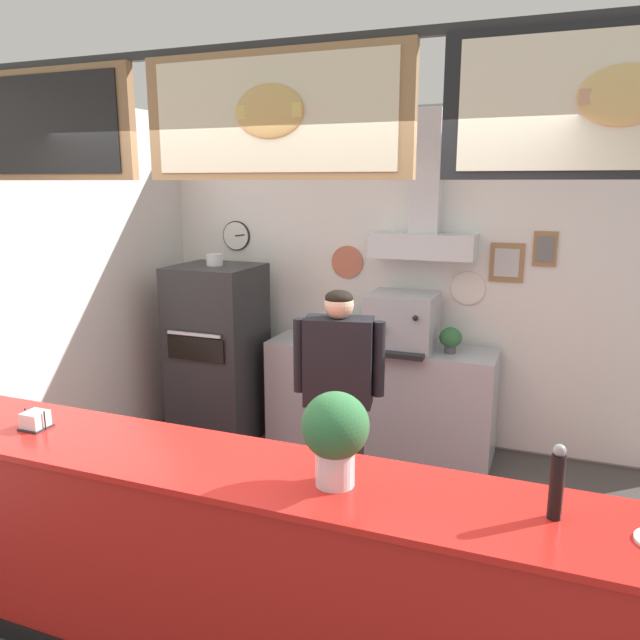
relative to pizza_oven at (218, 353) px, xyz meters
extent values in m
plane|color=#3F3A38|center=(1.54, -1.89, -0.78)|extent=(6.16, 6.16, 0.00)
cube|color=gray|center=(1.54, 0.67, 0.66)|extent=(4.62, 0.12, 2.87)
cube|color=white|center=(1.54, 0.61, 0.66)|extent=(4.58, 0.01, 2.83)
cylinder|color=black|center=(-0.11, 0.59, 0.98)|extent=(0.28, 0.02, 0.28)
cylinder|color=white|center=(-0.11, 0.58, 0.98)|extent=(0.26, 0.01, 0.26)
cube|color=black|center=(-0.06, 0.57, 0.99)|extent=(0.10, 0.01, 0.03)
cylinder|color=#C1664C|center=(1.00, 0.59, 0.78)|extent=(0.29, 0.02, 0.29)
cylinder|color=white|center=(2.07, 0.59, 0.61)|extent=(0.28, 0.02, 0.28)
cube|color=#997047|center=(2.36, 0.59, 0.84)|extent=(0.27, 0.02, 0.32)
cube|color=#BABABA|center=(2.36, 0.58, 0.84)|extent=(0.19, 0.01, 0.23)
cube|color=#997047|center=(2.65, 0.59, 0.96)|extent=(0.18, 0.02, 0.28)
cube|color=slate|center=(2.65, 0.58, 0.96)|extent=(0.13, 0.01, 0.20)
cube|color=silver|center=(1.71, 0.44, 0.97)|extent=(0.85, 0.35, 0.20)
cube|color=silver|center=(1.71, 0.49, 1.56)|extent=(0.24, 0.24, 0.97)
cube|color=#2D2D2D|center=(1.54, -1.99, 2.06)|extent=(4.18, 0.04, 0.04)
cube|color=olive|center=(0.14, -2.02, 1.76)|extent=(1.28, 0.05, 0.55)
cube|color=black|center=(0.14, -2.04, 1.76)|extent=(1.15, 0.01, 0.49)
cube|color=#9E754C|center=(1.54, -2.02, 1.76)|extent=(1.28, 0.05, 0.55)
cube|color=beige|center=(1.54, -2.04, 1.76)|extent=(1.15, 0.01, 0.49)
ellipsoid|color=#DBAD60|center=(1.54, -2.06, 1.78)|extent=(0.33, 0.04, 0.23)
cube|color=#E5C666|center=(1.54, -2.06, 1.78)|extent=(0.31, 0.01, 0.06)
cube|color=black|center=(2.93, -2.02, 1.76)|extent=(1.28, 0.05, 0.55)
cube|color=#F2E5C6|center=(2.93, -2.04, 1.76)|extent=(1.15, 0.01, 0.49)
ellipsoid|color=#E5BC70|center=(2.93, -2.06, 1.78)|extent=(0.31, 0.04, 0.21)
cube|color=tan|center=(2.93, -2.06, 1.78)|extent=(0.29, 0.01, 0.06)
cube|color=red|center=(1.54, -2.36, -0.28)|extent=(3.91, 0.58, 1.00)
cube|color=red|center=(1.54, -2.36, 0.23)|extent=(3.99, 0.61, 0.03)
cube|color=#A3A5AD|center=(1.41, 0.27, -0.32)|extent=(1.92, 0.54, 0.91)
cube|color=gray|center=(1.41, 0.27, -0.62)|extent=(1.83, 0.50, 0.02)
cube|color=#232326|center=(0.00, 0.00, 0.00)|extent=(0.71, 0.68, 1.56)
cube|color=black|center=(0.00, -0.35, 0.12)|extent=(0.53, 0.02, 0.20)
cube|color=silver|center=(0.00, -0.37, 0.25)|extent=(0.50, 0.02, 0.02)
cylinder|color=silver|center=(0.00, 0.00, 0.83)|extent=(0.14, 0.14, 0.10)
cube|color=#232328|center=(1.47, -0.94, -0.37)|extent=(0.36, 0.26, 0.82)
cube|color=black|center=(1.47, -0.94, 0.33)|extent=(0.48, 0.30, 0.58)
cylinder|color=black|center=(1.73, -0.89, 0.36)|extent=(0.08, 0.08, 0.50)
cylinder|color=black|center=(1.21, -0.99, 0.36)|extent=(0.08, 0.08, 0.50)
sphere|color=#D8AD8E|center=(1.47, -0.94, 0.71)|extent=(0.19, 0.19, 0.19)
ellipsoid|color=black|center=(1.47, -0.94, 0.75)|extent=(0.18, 0.18, 0.11)
cube|color=#A3A5AD|center=(1.60, 0.25, 0.36)|extent=(0.54, 0.48, 0.46)
cylinder|color=#4C4C51|center=(1.49, -0.02, 0.34)|extent=(0.06, 0.06, 0.06)
cube|color=black|center=(1.60, -0.03, 0.15)|extent=(0.49, 0.10, 0.04)
sphere|color=black|center=(1.76, -0.01, 0.46)|extent=(0.04, 0.04, 0.04)
cylinder|color=beige|center=(0.99, 0.25, 0.17)|extent=(0.12, 0.12, 0.08)
ellipsoid|color=#2D6638|center=(0.99, 0.25, 0.29)|extent=(0.22, 0.22, 0.20)
cylinder|color=#4C4C51|center=(2.00, 0.26, 0.17)|extent=(0.09, 0.09, 0.07)
ellipsoid|color=#2D6638|center=(2.00, 0.26, 0.26)|extent=(0.18, 0.18, 0.16)
cylinder|color=black|center=(2.82, -2.33, 0.37)|extent=(0.05, 0.05, 0.25)
sphere|color=gray|center=(2.82, -2.33, 0.52)|extent=(0.05, 0.05, 0.05)
cylinder|color=silver|center=(1.97, -2.37, 0.33)|extent=(0.16, 0.16, 0.16)
cylinder|color=gray|center=(1.97, -2.37, 0.28)|extent=(0.15, 0.15, 0.05)
ellipsoid|color=#2D6638|center=(1.97, -2.37, 0.51)|extent=(0.28, 0.28, 0.28)
cube|color=#262628|center=(0.34, -2.36, 0.25)|extent=(0.13, 0.13, 0.01)
cylinder|color=#262628|center=(0.27, -2.36, 0.30)|extent=(0.01, 0.01, 0.10)
cylinder|color=#262628|center=(0.40, -2.36, 0.30)|extent=(0.01, 0.01, 0.10)
cube|color=white|center=(0.34, -2.36, 0.29)|extent=(0.11, 0.11, 0.09)
camera|label=1|loc=(2.77, -4.60, 1.48)|focal=34.78mm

